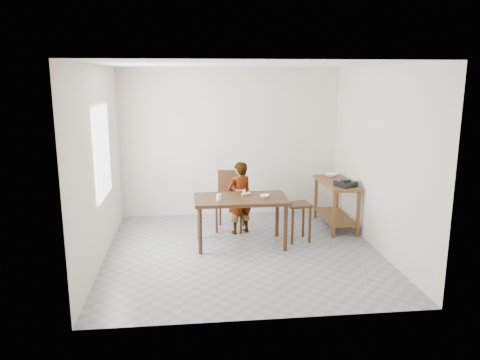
{
  "coord_description": "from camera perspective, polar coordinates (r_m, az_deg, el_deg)",
  "views": [
    {
      "loc": [
        -0.78,
        -6.5,
        2.54
      ],
      "look_at": [
        0.0,
        0.4,
        1.0
      ],
      "focal_mm": 35.0,
      "sensor_mm": 36.0,
      "label": 1
    }
  ],
  "objects": [
    {
      "name": "ceiling",
      "position": [
        6.55,
        0.4,
        14.08
      ],
      "size": [
        4.0,
        4.0,
        0.04
      ],
      "primitive_type": "cube",
      "color": "white",
      "rests_on": "wall_back"
    },
    {
      "name": "dining_chair",
      "position": [
        7.87,
        -1.2,
        -2.59
      ],
      "size": [
        0.57,
        0.57,
        0.98
      ],
      "primitive_type": null,
      "rotation": [
        0.0,
        0.0,
        -0.22
      ],
      "color": "#362011",
      "rests_on": "floor"
    },
    {
      "name": "glass_tumbler",
      "position": [
        6.92,
        -2.58,
        -2.11
      ],
      "size": [
        0.08,
        0.08,
        0.09
      ],
      "primitive_type": "cylinder",
      "rotation": [
        0.0,
        0.0,
        0.17
      ],
      "color": "silver",
      "rests_on": "dining_table"
    },
    {
      "name": "small_bowl",
      "position": [
        7.08,
        3.03,
        -1.97
      ],
      "size": [
        0.18,
        0.18,
        0.04
      ],
      "primitive_type": "imported",
      "rotation": [
        0.0,
        0.0,
        0.38
      ],
      "color": "white",
      "rests_on": "dining_table"
    },
    {
      "name": "prep_counter",
      "position": [
        8.19,
        11.58,
        -2.9
      ],
      "size": [
        0.5,
        1.2,
        0.8
      ],
      "primitive_type": null,
      "color": "brown",
      "rests_on": "floor"
    },
    {
      "name": "gas_burner",
      "position": [
        7.75,
        12.74,
        -0.42
      ],
      "size": [
        0.37,
        0.37,
        0.09
      ],
      "primitive_type": "cube",
      "rotation": [
        0.0,
        0.0,
        0.39
      ],
      "color": "black",
      "rests_on": "prep_counter"
    },
    {
      "name": "dining_table",
      "position": [
        7.18,
        0.09,
        -5.05
      ],
      "size": [
        1.4,
        0.8,
        0.75
      ],
      "primitive_type": null,
      "color": "#362011",
      "rests_on": "floor"
    },
    {
      "name": "stool",
      "position": [
        7.43,
        7.09,
        -5.1
      ],
      "size": [
        0.39,
        0.39,
        0.61
      ],
      "primitive_type": null,
      "rotation": [
        0.0,
        0.0,
        0.12
      ],
      "color": "#362011",
      "rests_on": "floor"
    },
    {
      "name": "wall_back",
      "position": [
        8.64,
        -1.21,
        4.59
      ],
      "size": [
        4.0,
        0.04,
        2.7
      ],
      "primitive_type": "cube",
      "color": "beige",
      "rests_on": "ground"
    },
    {
      "name": "wall_right",
      "position": [
        7.17,
        16.64,
        2.43
      ],
      "size": [
        0.04,
        4.0,
        2.7
      ],
      "primitive_type": "cube",
      "color": "beige",
      "rests_on": "ground"
    },
    {
      "name": "window_pane",
      "position": [
        6.88,
        -16.36,
        3.31
      ],
      "size": [
        0.02,
        1.1,
        1.3
      ],
      "primitive_type": "cube",
      "color": "white",
      "rests_on": "wall_left"
    },
    {
      "name": "child",
      "position": [
        7.65,
        -0.05,
        -2.18
      ],
      "size": [
        0.52,
        0.43,
        1.2
      ],
      "primitive_type": "imported",
      "rotation": [
        0.0,
        0.0,
        3.54
      ],
      "color": "white",
      "rests_on": "floor"
    },
    {
      "name": "banana",
      "position": [
        7.2,
        0.77,
        -1.66
      ],
      "size": [
        0.18,
        0.14,
        0.06
      ],
      "primitive_type": null,
      "rotation": [
        0.0,
        0.0,
        0.2
      ],
      "color": "#F9C348",
      "rests_on": "dining_table"
    },
    {
      "name": "wall_front",
      "position": [
        4.7,
        3.31,
        -2.19
      ],
      "size": [
        4.0,
        0.04,
        2.7
      ],
      "primitive_type": "cube",
      "color": "beige",
      "rests_on": "ground"
    },
    {
      "name": "floor",
      "position": [
        7.03,
        0.37,
        -8.86
      ],
      "size": [
        4.0,
        4.0,
        0.04
      ],
      "primitive_type": "cube",
      "color": "gray",
      "rests_on": "ground"
    },
    {
      "name": "wall_left",
      "position": [
        6.72,
        -16.98,
        1.76
      ],
      "size": [
        0.04,
        4.0,
        2.7
      ],
      "primitive_type": "cube",
      "color": "beige",
      "rests_on": "ground"
    },
    {
      "name": "serving_bowl",
      "position": [
        8.44,
        10.96,
        0.59
      ],
      "size": [
        0.3,
        0.3,
        0.06
      ],
      "primitive_type": "imported",
      "rotation": [
        0.0,
        0.0,
        -0.3
      ],
      "color": "white",
      "rests_on": "prep_counter"
    }
  ]
}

